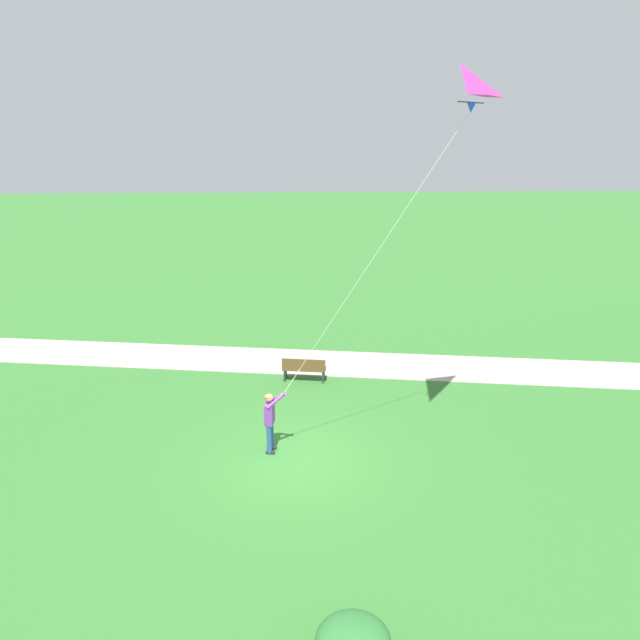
% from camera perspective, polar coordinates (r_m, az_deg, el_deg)
% --- Properties ---
extents(ground_plane, '(120.00, 120.00, 0.00)m').
position_cam_1_polar(ground_plane, '(16.17, -2.33, -13.38)').
color(ground_plane, '#33702D').
extents(walkway_path, '(6.94, 32.02, 0.02)m').
position_cam_1_polar(walkway_path, '(21.90, 2.92, -4.28)').
color(walkway_path, '#ADA393').
rests_on(walkway_path, ground).
extents(person_kite_flyer, '(0.52, 0.62, 1.83)m').
position_cam_1_polar(person_kite_flyer, '(16.03, -4.85, -9.40)').
color(person_kite_flyer, '#232328').
rests_on(person_kite_flyer, ground).
extents(flying_kite, '(1.82, 4.74, 7.94)m').
position_cam_1_polar(flying_kite, '(13.94, 13.28, 20.86)').
color(flying_kite, '#E02D9E').
extents(park_bench_near_walkway, '(0.65, 1.55, 0.88)m').
position_cam_1_polar(park_bench_near_walkway, '(20.29, -1.57, -4.66)').
color(park_bench_near_walkway, brown).
rests_on(park_bench_near_walkway, ground).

